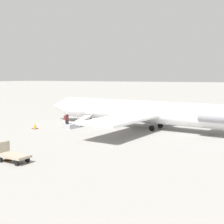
{
  "coord_description": "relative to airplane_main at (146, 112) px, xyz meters",
  "views": [
    {
      "loc": [
        -13.51,
        30.55,
        5.49
      ],
      "look_at": [
        3.07,
        0.52,
        1.61
      ],
      "focal_mm": 50.0,
      "sensor_mm": 36.0,
      "label": 1
    }
  ],
  "objects": [
    {
      "name": "airplane_main",
      "position": [
        0.0,
        0.0,
        0.0
      ],
      "size": [
        25.79,
        19.46,
        6.06
      ],
      "rotation": [
        0.0,
        0.0,
        -0.08
      ],
      "color": "white",
      "rests_on": "ground"
    },
    {
      "name": "boarding_stairs",
      "position": [
        7.13,
        3.16,
        -1.46
      ],
      "size": [
        1.3,
        4.08,
        1.57
      ],
      "rotation": [
        0.0,
        0.0,
        -1.65
      ],
      "color": "#99999E",
      "rests_on": "ground"
    },
    {
      "name": "ground_plane",
      "position": [
        0.82,
        -0.06,
        -1.81
      ],
      "size": [
        600.0,
        600.0,
        0.0
      ],
      "primitive_type": "plane",
      "color": "gray"
    },
    {
      "name": "passenger",
      "position": [
        7.3,
        4.2,
        -0.81
      ],
      "size": [
        0.36,
        0.55,
        1.74
      ],
      "rotation": [
        0.0,
        0.0,
        -1.65
      ],
      "color": "#23232D",
      "rests_on": "ground"
    },
    {
      "name": "luggage_cart",
      "position": [
        2.46,
        16.38,
        -1.35
      ],
      "size": [
        2.26,
        1.22,
        1.22
      ],
      "rotation": [
        0.0,
        0.0,
        -0.06
      ],
      "color": "#9E937F",
      "rests_on": "ground"
    },
    {
      "name": "traffic_cone_near_cart",
      "position": [
        3.11,
        16.17,
        -1.56
      ],
      "size": [
        0.5,
        0.5,
        0.55
      ],
      "color": "black",
      "rests_on": "ground"
    },
    {
      "name": "traffic_cone_near_stairs",
      "position": [
        10.27,
        5.84,
        -1.55
      ],
      "size": [
        0.52,
        0.52,
        0.57
      ],
      "color": "black",
      "rests_on": "ground"
    }
  ]
}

